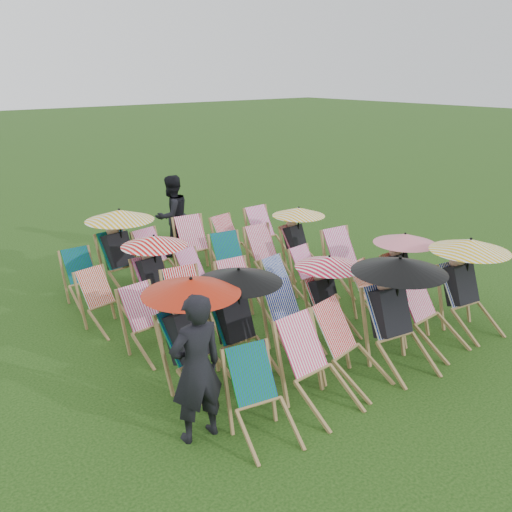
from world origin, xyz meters
TOP-DOWN VIEW (x-y plane):
  - ground at (0.00, 0.00)m, footprint 100.00×100.00m
  - deckchair_0 at (-2.01, -2.32)m, footprint 0.75×0.93m
  - deckchair_1 at (-1.15, -2.28)m, footprint 0.69×0.95m
  - deckchair_2 at (-0.46, -2.17)m, footprint 0.80×1.00m
  - deckchair_3 at (0.32, -2.26)m, footprint 1.22×1.30m
  - deckchair_4 at (1.12, -2.24)m, footprint 0.73×0.97m
  - deckchair_5 at (2.01, -2.24)m, footprint 1.15×1.22m
  - deckchair_6 at (-2.01, -1.10)m, footprint 1.17×1.28m
  - deckchair_7 at (-1.28, -1.03)m, footprint 1.12×1.15m
  - deckchair_8 at (-0.42, -1.06)m, footprint 0.66×0.88m
  - deckchair_9 at (0.32, -1.06)m, footprint 0.98×1.02m
  - deckchair_10 at (1.30, -1.10)m, footprint 0.68×0.85m
  - deckchair_11 at (2.04, -1.09)m, footprint 1.01×1.04m
  - deckchair_12 at (-1.97, 0.06)m, footprint 0.66×0.87m
  - deckchair_13 at (-1.29, 0.11)m, footprint 0.77×0.97m
  - deckchair_14 at (-0.40, 0.03)m, footprint 0.69×0.91m
  - deckchair_15 at (0.45, -0.01)m, footprint 0.64×0.82m
  - deckchair_16 at (1.16, 0.09)m, footprint 0.63×0.81m
  - deckchair_17 at (1.93, -0.03)m, footprint 0.76×0.99m
  - deckchair_18 at (-2.09, 1.21)m, footprint 0.69×0.87m
  - deckchair_19 at (-1.19, 1.24)m, footprint 1.04×1.11m
  - deckchair_20 at (-0.41, 1.19)m, footprint 0.67×0.84m
  - deckchair_21 at (0.29, 1.17)m, footprint 0.78×0.98m
  - deckchair_22 at (1.14, 1.23)m, footprint 0.67×0.91m
  - deckchair_23 at (1.98, 1.29)m, footprint 1.01×1.08m
  - deckchair_24 at (-1.93, 2.29)m, footprint 0.58×0.81m
  - deckchair_25 at (-1.13, 2.49)m, footprint 1.18×1.27m
  - deckchair_26 at (-0.50, 2.34)m, footprint 0.78×0.97m
  - deckchair_27 at (0.35, 2.38)m, footprint 0.79×1.02m
  - deckchair_28 at (1.18, 2.31)m, footprint 0.75×0.95m
  - deckchair_29 at (2.01, 2.28)m, footprint 0.66×0.92m
  - person_left at (-2.54, -1.89)m, footprint 0.62×0.43m
  - person_rear at (0.54, 3.59)m, footprint 0.92×0.78m

SIDE VIEW (x-z plane):
  - ground at x=0.00m, z-range 0.00..0.00m
  - deckchair_15 at x=0.45m, z-range 0.00..0.82m
  - deckchair_20 at x=-0.41m, z-range 0.00..0.83m
  - deckchair_16 at x=1.16m, z-range 0.00..0.83m
  - deckchair_10 at x=1.30m, z-range 0.00..0.84m
  - deckchair_18 at x=-2.09m, z-range 0.00..0.86m
  - deckchair_24 at x=-1.93m, z-range 0.00..0.87m
  - deckchair_12 at x=-1.97m, z-range 0.00..0.90m
  - deckchair_0 at x=-2.01m, z-range 0.00..0.91m
  - deckchair_8 at x=-0.42m, z-range 0.00..0.91m
  - deckchair_14 at x=-0.40m, z-range 0.00..0.93m
  - deckchair_28 at x=1.18m, z-range 0.00..0.94m
  - deckchair_26 at x=-0.50m, z-range 0.00..0.94m
  - deckchair_22 at x=1.14m, z-range 0.00..0.95m
  - deckchair_13 at x=-1.29m, z-range 0.00..0.96m
  - deckchair_21 at x=0.29m, z-range 0.00..0.97m
  - deckchair_2 at x=-0.46m, z-range 0.00..0.98m
  - deckchair_29 at x=2.01m, z-range 0.00..0.98m
  - deckchair_1 at x=-1.15m, z-range 0.00..1.00m
  - deckchair_4 at x=1.12m, z-range 0.00..1.01m
  - deckchair_17 at x=1.93m, z-range 0.00..1.02m
  - deckchair_27 at x=0.35m, z-range 0.00..1.02m
  - deckchair_9 at x=0.32m, z-range 0.03..1.20m
  - deckchair_11 at x=2.04m, z-range 0.03..1.23m
  - deckchair_23 at x=1.98m, z-range 0.03..1.23m
  - deckchair_19 at x=-1.19m, z-range 0.03..1.27m
  - deckchair_7 at x=-1.28m, z-range 0.04..1.36m
  - deckchair_5 at x=2.01m, z-range 0.04..1.41m
  - deckchair_6 at x=-2.01m, z-range 0.04..1.43m
  - deckchair_25 at x=-1.13m, z-range 0.04..1.44m
  - deckchair_3 at x=0.32m, z-range 0.04..1.48m
  - person_left at x=-2.54m, z-range 0.00..1.62m
  - person_rear at x=0.54m, z-range 0.00..1.67m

